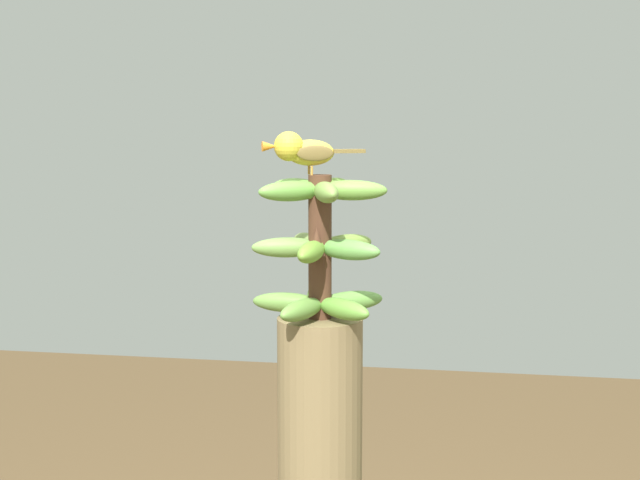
% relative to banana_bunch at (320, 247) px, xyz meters
% --- Properties ---
extents(banana_bunch, '(0.29, 0.29, 0.31)m').
position_rel_banana_bunch_xyz_m(banana_bunch, '(0.00, 0.00, 0.00)').
color(banana_bunch, '#4C2D1E').
rests_on(banana_bunch, banana_tree).
extents(perched_bird, '(0.21, 0.10, 0.09)m').
position_rel_banana_bunch_xyz_m(perched_bird, '(0.04, 0.01, 0.20)').
color(perched_bird, '#C68933').
rests_on(perched_bird, banana_bunch).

